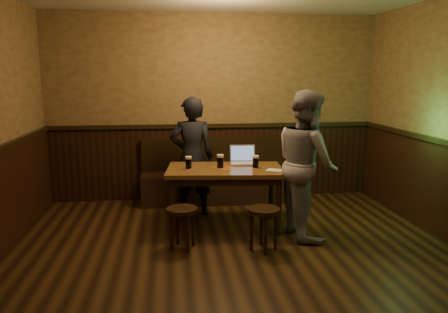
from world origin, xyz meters
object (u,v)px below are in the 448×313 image
at_px(person_suit, 192,157).
at_px(person_grey, 307,164).
at_px(pub_table, 225,176).
at_px(pint_mid, 220,161).
at_px(stool_left, 182,216).
at_px(bench, 215,181).
at_px(pint_right, 256,162).
at_px(laptop, 243,159).
at_px(pint_left, 189,163).
at_px(stool_right, 264,217).

relative_size(person_suit, person_grey, 0.93).
bearing_deg(person_suit, pub_table, 124.62).
xyz_separation_m(pub_table, pint_mid, (-0.06, 0.00, 0.19)).
bearing_deg(stool_left, bench, 72.98).
xyz_separation_m(pint_right, person_grey, (0.55, -0.32, 0.03)).
distance_m(pint_right, laptop, 0.33).
relative_size(bench, pint_left, 13.95).
bearing_deg(pub_table, person_suit, 130.00).
height_order(bench, pint_mid, bench).
xyz_separation_m(stool_right, pint_mid, (-0.38, 0.79, 0.47)).
distance_m(pub_table, laptop, 0.40).
distance_m(pub_table, stool_right, 0.90).
bearing_deg(laptop, pint_left, -157.66).
bearing_deg(laptop, pint_mid, -139.31).
distance_m(bench, stool_left, 1.89).
xyz_separation_m(pub_table, laptop, (0.27, 0.25, 0.16)).
xyz_separation_m(pint_right, laptop, (-0.11, 0.31, -0.02)).
distance_m(stool_right, pint_right, 0.87).
distance_m(person_suit, person_grey, 1.60).
bearing_deg(pint_right, person_grey, -30.08).
relative_size(pint_mid, laptop, 0.50).
distance_m(pint_right, person_grey, 0.63).
height_order(stool_left, person_grey, person_grey).
bearing_deg(person_suit, pint_left, 83.23).
xyz_separation_m(bench, pint_right, (0.37, -1.22, 0.53)).
distance_m(pub_table, pint_right, 0.42).
bearing_deg(person_grey, pint_right, 53.75).
bearing_deg(bench, stool_right, -80.51).
relative_size(bench, person_grey, 1.27).
relative_size(pint_right, laptop, 0.47).
bearing_deg(pint_mid, pint_left, -179.83).
bearing_deg(pint_right, pint_left, 175.95).
bearing_deg(stool_left, person_suit, 81.70).
height_order(stool_left, pint_right, pint_right).
bearing_deg(laptop, pub_table, -133.78).
xyz_separation_m(pub_table, pint_left, (-0.45, -0.00, 0.18)).
bearing_deg(stool_right, person_suit, 117.49).
xyz_separation_m(bench, pint_left, (-0.45, -1.16, 0.53)).
height_order(stool_right, pint_left, pint_left).
distance_m(stool_right, pint_mid, 1.00).
bearing_deg(stool_right, laptop, 93.21).
xyz_separation_m(laptop, person_suit, (-0.64, 0.30, -0.01)).
bearing_deg(stool_left, pint_left, 80.87).
bearing_deg(pub_table, person_grey, -16.26).
distance_m(pint_mid, person_grey, 1.05).
relative_size(pint_right, person_suit, 0.10).
bearing_deg(person_grey, pint_left, 68.51).
height_order(laptop, person_suit, person_suit).
distance_m(bench, laptop, 1.07).
distance_m(stool_right, laptop, 1.14).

